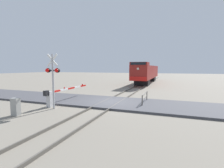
{
  "coord_description": "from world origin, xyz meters",
  "views": [
    {
      "loc": [
        5.01,
        -13.35,
        3.1
      ],
      "look_at": [
        -1.01,
        2.91,
        1.37
      ],
      "focal_mm": 26.47,
      "sensor_mm": 36.0,
      "label": 1
    }
  ],
  "objects_px": {
    "locomotive": "(147,73)",
    "crossing_signal": "(53,75)",
    "utility_cabinet": "(16,107)",
    "guard_railing": "(145,97)",
    "crossing_gate": "(56,95)"
  },
  "relations": [
    {
      "from": "locomotive",
      "to": "crossing_signal",
      "type": "xyz_separation_m",
      "value": [
        -3.38,
        -23.66,
        0.47
      ]
    },
    {
      "from": "utility_cabinet",
      "to": "guard_railing",
      "type": "height_order",
      "value": "utility_cabinet"
    },
    {
      "from": "locomotive",
      "to": "guard_railing",
      "type": "bearing_deg",
      "value": -81.86
    },
    {
      "from": "crossing_signal",
      "to": "crossing_gate",
      "type": "bearing_deg",
      "value": 119.9
    },
    {
      "from": "locomotive",
      "to": "utility_cabinet",
      "type": "bearing_deg",
      "value": -99.77
    },
    {
      "from": "crossing_gate",
      "to": "utility_cabinet",
      "type": "height_order",
      "value": "crossing_gate"
    },
    {
      "from": "crossing_gate",
      "to": "locomotive",
      "type": "bearing_deg",
      "value": 79.9
    },
    {
      "from": "crossing_signal",
      "to": "guard_railing",
      "type": "bearing_deg",
      "value": 32.73
    },
    {
      "from": "locomotive",
      "to": "guard_railing",
      "type": "relative_size",
      "value": 7.14
    },
    {
      "from": "crossing_gate",
      "to": "utility_cabinet",
      "type": "distance_m",
      "value": 3.46
    },
    {
      "from": "crossing_signal",
      "to": "utility_cabinet",
      "type": "relative_size",
      "value": 3.61
    },
    {
      "from": "crossing_signal",
      "to": "crossing_gate",
      "type": "xyz_separation_m",
      "value": [
        -0.64,
        1.11,
        -1.71
      ]
    },
    {
      "from": "locomotive",
      "to": "crossing_gate",
      "type": "distance_m",
      "value": 22.94
    },
    {
      "from": "crossing_gate",
      "to": "utility_cabinet",
      "type": "bearing_deg",
      "value": -97.56
    },
    {
      "from": "crossing_signal",
      "to": "guard_railing",
      "type": "xyz_separation_m",
      "value": [
        6.19,
        3.98,
        -1.95
      ]
    }
  ]
}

